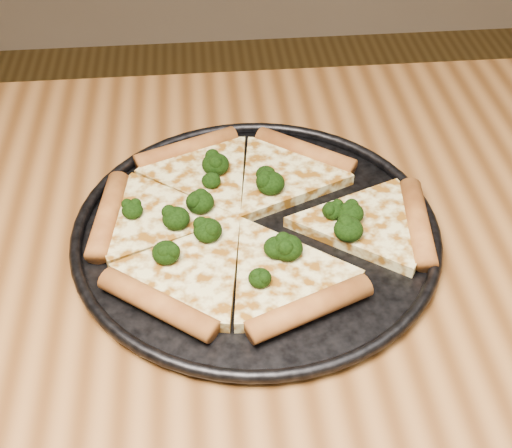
{
  "coord_description": "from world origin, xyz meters",
  "views": [
    {
      "loc": [
        0.03,
        -0.39,
        1.23
      ],
      "look_at": [
        0.08,
        0.12,
        0.77
      ],
      "focal_mm": 48.07,
      "sensor_mm": 36.0,
      "label": 1
    }
  ],
  "objects": [
    {
      "name": "dining_table",
      "position": [
        0.0,
        0.0,
        0.66
      ],
      "size": [
        1.2,
        0.9,
        0.75
      ],
      "color": "brown",
      "rests_on": "ground"
    },
    {
      "name": "broccoli_florets",
      "position": [
        0.07,
        0.12,
        0.78
      ],
      "size": [
        0.24,
        0.2,
        0.02
      ],
      "color": "black",
      "rests_on": "pizza"
    },
    {
      "name": "pizza",
      "position": [
        0.07,
        0.13,
        0.77
      ],
      "size": [
        0.35,
        0.32,
        0.02
      ],
      "rotation": [
        0.0,
        0.0,
        0.39
      ],
      "color": "#E7DB8D",
      "rests_on": "pizza_pan"
    },
    {
      "name": "pizza_pan",
      "position": [
        0.08,
        0.12,
        0.76
      ],
      "size": [
        0.37,
        0.37,
        0.02
      ],
      "color": "black",
      "rests_on": "dining_table"
    }
  ]
}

